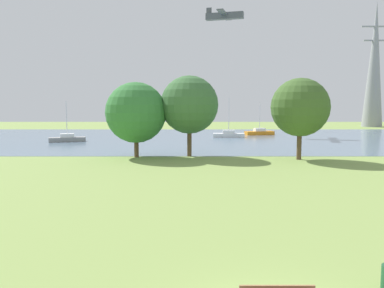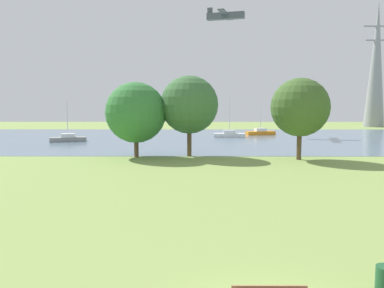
{
  "view_description": "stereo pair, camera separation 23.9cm",
  "coord_description": "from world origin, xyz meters",
  "px_view_note": "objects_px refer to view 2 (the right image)",
  "views": [
    {
      "loc": [
        -2.02,
        -8.85,
        5.29
      ],
      "look_at": [
        -1.96,
        21.52,
        2.13
      ],
      "focal_mm": 36.98,
      "sensor_mm": 36.0,
      "label": 1
    },
    {
      "loc": [
        -1.78,
        -8.85,
        5.29
      ],
      "look_at": [
        -1.96,
        21.52,
        2.13
      ],
      "focal_mm": 36.98,
      "sensor_mm": 36.0,
      "label": 2
    }
  ],
  "objects_px": {
    "sailboat_white": "(229,134)",
    "tree_east_near": "(300,107)",
    "tree_east_far": "(189,105)",
    "light_aircraft": "(225,16)",
    "sailboat_orange": "(260,132)",
    "tree_west_near": "(136,113)",
    "sailboat_gray": "(68,138)",
    "electricity_pylon": "(376,64)"
  },
  "relations": [
    {
      "from": "sailboat_gray",
      "to": "tree_east_far",
      "type": "distance_m",
      "value": 22.83
    },
    {
      "from": "sailboat_orange",
      "to": "tree_east_near",
      "type": "bearing_deg",
      "value": -92.32
    },
    {
      "from": "sailboat_white",
      "to": "electricity_pylon",
      "type": "height_order",
      "value": "electricity_pylon"
    },
    {
      "from": "sailboat_gray",
      "to": "light_aircraft",
      "type": "distance_m",
      "value": 33.34
    },
    {
      "from": "tree_east_near",
      "to": "sailboat_gray",
      "type": "bearing_deg",
      "value": 147.89
    },
    {
      "from": "light_aircraft",
      "to": "sailboat_gray",
      "type": "bearing_deg",
      "value": -146.53
    },
    {
      "from": "sailboat_gray",
      "to": "light_aircraft",
      "type": "xyz_separation_m",
      "value": [
        22.55,
        14.91,
        19.52
      ]
    },
    {
      "from": "sailboat_gray",
      "to": "tree_east_far",
      "type": "xyz_separation_m",
      "value": [
        16.82,
        -14.72,
        4.66
      ]
    },
    {
      "from": "sailboat_white",
      "to": "tree_east_near",
      "type": "bearing_deg",
      "value": -79.66
    },
    {
      "from": "sailboat_white",
      "to": "tree_east_far",
      "type": "relative_size",
      "value": 0.76
    },
    {
      "from": "sailboat_orange",
      "to": "tree_east_far",
      "type": "xyz_separation_m",
      "value": [
        -11.46,
        -26.35,
        4.66
      ]
    },
    {
      "from": "sailboat_orange",
      "to": "sailboat_white",
      "type": "bearing_deg",
      "value": -140.04
    },
    {
      "from": "sailboat_white",
      "to": "tree_west_near",
      "type": "height_order",
      "value": "tree_west_near"
    },
    {
      "from": "tree_west_near",
      "to": "tree_east_near",
      "type": "height_order",
      "value": "tree_east_near"
    },
    {
      "from": "sailboat_white",
      "to": "tree_east_far",
      "type": "distance_m",
      "value": 22.97
    },
    {
      "from": "sailboat_white",
      "to": "tree_east_near",
      "type": "distance_m",
      "value": 24.79
    },
    {
      "from": "sailboat_orange",
      "to": "light_aircraft",
      "type": "xyz_separation_m",
      "value": [
        -5.72,
        3.28,
        19.52
      ]
    },
    {
      "from": "tree_east_near",
      "to": "electricity_pylon",
      "type": "height_order",
      "value": "electricity_pylon"
    },
    {
      "from": "sailboat_white",
      "to": "tree_east_near",
      "type": "height_order",
      "value": "tree_east_near"
    },
    {
      "from": "sailboat_white",
      "to": "tree_west_near",
      "type": "relative_size",
      "value": 0.83
    },
    {
      "from": "sailboat_orange",
      "to": "sailboat_gray",
      "type": "bearing_deg",
      "value": -157.64
    },
    {
      "from": "sailboat_white",
      "to": "tree_east_far",
      "type": "bearing_deg",
      "value": -105.24
    },
    {
      "from": "sailboat_gray",
      "to": "tree_east_near",
      "type": "distance_m",
      "value": 32.31
    },
    {
      "from": "sailboat_orange",
      "to": "tree_west_near",
      "type": "distance_m",
      "value": 31.9
    },
    {
      "from": "tree_east_near",
      "to": "tree_east_far",
      "type": "bearing_deg",
      "value": 167.45
    },
    {
      "from": "tree_west_near",
      "to": "tree_east_far",
      "type": "height_order",
      "value": "tree_east_far"
    },
    {
      "from": "sailboat_orange",
      "to": "tree_east_near",
      "type": "height_order",
      "value": "tree_east_near"
    },
    {
      "from": "tree_east_far",
      "to": "light_aircraft",
      "type": "height_order",
      "value": "light_aircraft"
    },
    {
      "from": "sailboat_gray",
      "to": "tree_east_near",
      "type": "bearing_deg",
      "value": -32.11
    },
    {
      "from": "electricity_pylon",
      "to": "sailboat_white",
      "type": "bearing_deg",
      "value": -141.21
    },
    {
      "from": "electricity_pylon",
      "to": "tree_west_near",
      "type": "bearing_deg",
      "value": -132.39
    },
    {
      "from": "sailboat_white",
      "to": "sailboat_orange",
      "type": "height_order",
      "value": "sailboat_white"
    },
    {
      "from": "sailboat_gray",
      "to": "sailboat_white",
      "type": "height_order",
      "value": "sailboat_white"
    },
    {
      "from": "sailboat_orange",
      "to": "light_aircraft",
      "type": "relative_size",
      "value": 0.63
    },
    {
      "from": "sailboat_gray",
      "to": "tree_west_near",
      "type": "bearing_deg",
      "value": -52.78
    },
    {
      "from": "light_aircraft",
      "to": "tree_east_far",
      "type": "bearing_deg",
      "value": -100.96
    },
    {
      "from": "tree_east_near",
      "to": "light_aircraft",
      "type": "relative_size",
      "value": 0.91
    },
    {
      "from": "sailboat_gray",
      "to": "tree_east_near",
      "type": "relative_size",
      "value": 0.72
    },
    {
      "from": "sailboat_gray",
      "to": "electricity_pylon",
      "type": "xyz_separation_m",
      "value": [
        57.42,
        34.87,
        13.29
      ]
    },
    {
      "from": "sailboat_white",
      "to": "sailboat_orange",
      "type": "bearing_deg",
      "value": 39.96
    },
    {
      "from": "sailboat_white",
      "to": "tree_west_near",
      "type": "distance_m",
      "value": 25.21
    },
    {
      "from": "tree_west_near",
      "to": "tree_east_near",
      "type": "relative_size",
      "value": 0.96
    }
  ]
}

